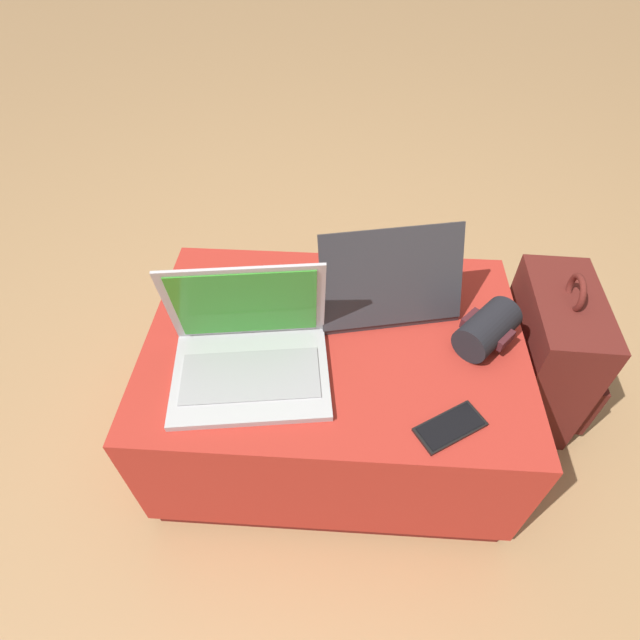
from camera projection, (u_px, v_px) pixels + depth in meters
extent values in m
plane|color=tan|center=(332.00, 428.00, 1.54)|extent=(14.00, 14.00, 0.00)
cube|color=maroon|center=(332.00, 424.00, 1.53)|extent=(0.90, 0.63, 0.05)
cube|color=#B22D23|center=(334.00, 383.00, 1.37)|extent=(0.94, 0.65, 0.38)
cube|color=#B7B7BC|center=(251.00, 376.00, 1.14)|extent=(0.39, 0.30, 0.02)
cube|color=#9E9EA3|center=(251.00, 375.00, 1.13)|extent=(0.33, 0.18, 0.00)
cube|color=#B7B7BC|center=(246.00, 303.00, 1.12)|extent=(0.36, 0.11, 0.25)
cube|color=green|center=(246.00, 305.00, 1.11)|extent=(0.32, 0.09, 0.23)
cube|color=#333338|center=(381.00, 292.00, 1.33)|extent=(0.39, 0.31, 0.02)
cube|color=#232328|center=(380.00, 288.00, 1.33)|extent=(0.33, 0.19, 0.00)
cube|color=#333338|center=(392.00, 278.00, 1.19)|extent=(0.36, 0.17, 0.23)
cube|color=green|center=(392.00, 277.00, 1.20)|extent=(0.32, 0.15, 0.20)
cube|color=black|center=(450.00, 427.00, 1.06)|extent=(0.16, 0.14, 0.01)
cube|color=black|center=(451.00, 426.00, 1.05)|extent=(0.15, 0.12, 0.00)
cube|color=#5B1E19|center=(543.00, 355.00, 1.45)|extent=(0.20, 0.36, 0.45)
cube|color=#4E1A15|center=(572.00, 376.00, 1.51)|extent=(0.07, 0.29, 0.20)
torus|color=#5B1E19|center=(576.00, 293.00, 1.27)|extent=(0.02, 0.10, 0.10)
cylinder|color=black|center=(487.00, 329.00, 1.19)|extent=(0.18, 0.18, 0.09)
cube|color=#441B20|center=(487.00, 329.00, 1.19)|extent=(0.12, 0.12, 0.03)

